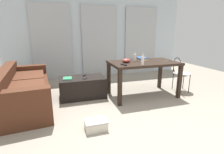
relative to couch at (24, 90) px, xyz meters
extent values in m
plane|color=gray|center=(1.94, -0.29, -0.29)|extent=(8.53, 8.53, 0.00)
cube|color=silver|center=(1.94, 1.88, 0.93)|extent=(5.48, 0.10, 2.45)
cube|color=#B2B7BC|center=(0.54, 1.80, 0.78)|extent=(1.10, 0.03, 2.14)
cube|color=#B2B7BC|center=(1.94, 1.80, 0.78)|extent=(1.10, 0.03, 2.14)
cube|color=#B2B7BC|center=(3.34, 1.80, 0.78)|extent=(1.10, 0.03, 2.14)
cube|color=#4C2819|center=(0.04, 0.00, -0.09)|extent=(1.00, 2.14, 0.40)
cube|color=#4C2819|center=(-0.27, -0.02, 0.27)|extent=(0.38, 2.08, 0.31)
cube|color=#4C2819|center=(-0.04, 0.94, 0.21)|extent=(0.84, 0.27, 0.20)
cube|color=#4C2819|center=(0.12, -0.93, 0.21)|extent=(0.84, 0.27, 0.20)
cube|color=#552D1C|center=(0.05, 0.42, 0.16)|extent=(0.65, 0.84, 0.10)
cube|color=#552D1C|center=(0.12, -0.41, 0.16)|extent=(0.65, 0.84, 0.10)
cube|color=black|center=(1.12, 0.10, -0.08)|extent=(0.96, 0.59, 0.43)
cube|color=black|center=(2.40, -0.23, 0.44)|extent=(1.43, 0.83, 0.05)
cube|color=black|center=(1.73, -0.59, 0.06)|extent=(0.07, 0.07, 0.71)
cube|color=black|center=(3.07, -0.59, 0.06)|extent=(0.07, 0.07, 0.71)
cube|color=black|center=(1.73, 0.13, 0.06)|extent=(0.07, 0.07, 0.71)
cube|color=black|center=(3.07, 0.13, 0.06)|extent=(0.07, 0.07, 0.71)
cylinder|color=silver|center=(3.40, -0.24, 0.14)|extent=(0.39, 0.39, 0.02)
cylinder|color=black|center=(3.51, -0.40, -0.08)|extent=(0.02, 0.02, 0.43)
cylinder|color=black|center=(3.56, -0.14, -0.08)|extent=(0.02, 0.02, 0.43)
cylinder|color=black|center=(3.24, -0.35, -0.08)|extent=(0.02, 0.02, 0.43)
cylinder|color=black|center=(3.30, -0.08, -0.08)|extent=(0.02, 0.02, 0.43)
torus|color=black|center=(3.27, -0.21, 0.32)|extent=(0.10, 0.38, 0.38)
cylinder|color=black|center=(3.24, -0.38, 0.24)|extent=(0.02, 0.02, 0.17)
cylinder|color=black|center=(3.30, -0.05, 0.24)|extent=(0.02, 0.02, 0.17)
cylinder|color=beige|center=(2.19, -0.57, 0.55)|extent=(0.06, 0.06, 0.17)
cylinder|color=beige|center=(2.19, -0.57, 0.65)|extent=(0.02, 0.02, 0.05)
cylinder|color=beige|center=(2.25, -0.11, 0.54)|extent=(0.07, 0.07, 0.15)
cylinder|color=beige|center=(2.25, -0.11, 0.63)|extent=(0.03, 0.03, 0.04)
ellipsoid|color=#9E3833|center=(2.01, -0.21, 0.51)|extent=(0.17, 0.17, 0.08)
cube|color=silver|center=(2.46, 0.00, 0.47)|extent=(0.20, 0.28, 0.01)
cube|color=gold|center=(2.47, 0.00, 0.49)|extent=(0.16, 0.27, 0.02)
cube|color=#33519E|center=(2.46, 0.00, 0.51)|extent=(0.20, 0.27, 0.02)
cube|color=black|center=(1.86, -0.46, 0.47)|extent=(0.07, 0.17, 0.02)
cube|color=#9EA0A5|center=(2.91, -0.29, 0.47)|extent=(0.08, 0.03, 0.00)
torus|color=orange|center=(2.85, -0.30, 0.47)|extent=(0.03, 0.03, 0.00)
cube|color=#9EA0A5|center=(2.91, -0.30, 0.47)|extent=(0.08, 0.02, 0.00)
torus|color=orange|center=(2.85, -0.29, 0.47)|extent=(0.03, 0.03, 0.00)
cube|color=black|center=(1.20, 0.24, 0.15)|extent=(0.08, 0.15, 0.02)
cube|color=#232326|center=(1.17, -0.01, 0.15)|extent=(0.11, 0.15, 0.02)
cube|color=#2D7F56|center=(0.82, 0.08, 0.15)|extent=(0.20, 0.25, 0.02)
cube|color=beige|center=(1.12, -1.27, -0.23)|extent=(0.31, 0.23, 0.12)
cube|color=beige|center=(1.12, -1.27, -0.16)|extent=(0.32, 0.24, 0.02)
camera|label=1|loc=(0.67, -3.45, 1.08)|focal=27.45mm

